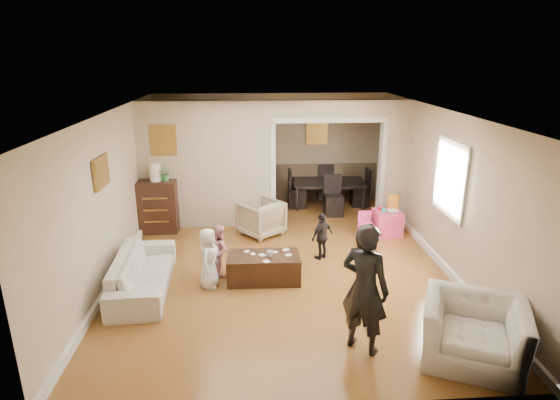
{
  "coord_description": "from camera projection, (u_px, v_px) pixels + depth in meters",
  "views": [
    {
      "loc": [
        -0.5,
        -7.29,
        3.47
      ],
      "look_at": [
        0.0,
        0.2,
        1.05
      ],
      "focal_mm": 29.15,
      "sensor_mm": 36.0,
      "label": 1
    }
  ],
  "objects": [
    {
      "name": "dining_table",
      "position": [
        329.0,
        194.0,
        10.79
      ],
      "size": [
        1.74,
        1.04,
        0.59
      ],
      "primitive_type": "imported",
      "rotation": [
        0.0,
        0.0,
        -0.06
      ],
      "color": "black",
      "rests_on": "ground"
    },
    {
      "name": "coffee_table",
      "position": [
        264.0,
        268.0,
        7.24
      ],
      "size": [
        1.16,
        0.6,
        0.43
      ],
      "primitive_type": "cube",
      "rotation": [
        0.0,
        0.0,
        -0.02
      ],
      "color": "#391E12",
      "rests_on": "ground"
    },
    {
      "name": "play_bowl",
      "position": [
        392.0,
        212.0,
        8.9
      ],
      "size": [
        0.23,
        0.23,
        0.05
      ],
      "primitive_type": "imported",
      "rotation": [
        0.0,
        0.0,
        0.04
      ],
      "color": "silver",
      "rests_on": "play_table"
    },
    {
      "name": "partition_left",
      "position": [
        207.0,
        166.0,
        9.24
      ],
      "size": [
        2.75,
        0.18,
        2.6
      ],
      "primitive_type": "cube",
      "color": "#BDAF8A",
      "rests_on": "ground"
    },
    {
      "name": "sofa",
      "position": [
        143.0,
        272.0,
        6.94
      ],
      "size": [
        0.86,
        2.01,
        0.58
      ],
      "primitive_type": "imported",
      "rotation": [
        0.0,
        0.0,
        1.62
      ],
      "color": "beige",
      "rests_on": "ground"
    },
    {
      "name": "child_toddler",
      "position": [
        322.0,
        236.0,
        7.96
      ],
      "size": [
        0.52,
        0.47,
        0.85
      ],
      "primitive_type": "imported",
      "rotation": [
        0.0,
        0.0,
        -2.47
      ],
      "color": "black",
      "rests_on": "ground"
    },
    {
      "name": "child_kneel_b",
      "position": [
        220.0,
        249.0,
        7.42
      ],
      "size": [
        0.43,
        0.49,
        0.84
      ],
      "primitive_type": "imported",
      "rotation": [
        0.0,
        0.0,
        1.9
      ],
      "color": "pink",
      "rests_on": "ground"
    },
    {
      "name": "coffee_cup",
      "position": [
        270.0,
        254.0,
        7.12
      ],
      "size": [
        0.11,
        0.11,
        0.1
      ],
      "primitive_type": "imported",
      "rotation": [
        0.0,
        0.0,
        -0.02
      ],
      "color": "silver",
      "rests_on": "coffee_table"
    },
    {
      "name": "window_pane",
      "position": [
        451.0,
        178.0,
        7.33
      ],
      "size": [
        0.03,
        0.95,
        1.1
      ],
      "primitive_type": "cube",
      "color": "white",
      "rests_on": "ground"
    },
    {
      "name": "partition_header",
      "position": [
        330.0,
        109.0,
        9.05
      ],
      "size": [
        2.22,
        0.18,
        0.35
      ],
      "primitive_type": "cube",
      "color": "#BDAF8A",
      "rests_on": "partition_right"
    },
    {
      "name": "toy_block",
      "position": [
        380.0,
        208.0,
        9.11
      ],
      "size": [
        0.1,
        0.09,
        0.05
      ],
      "primitive_type": "cube",
      "rotation": [
        0.0,
        0.0,
        0.39
      ],
      "color": "red",
      "rests_on": "play_table"
    },
    {
      "name": "adult_person",
      "position": [
        365.0,
        289.0,
        5.37
      ],
      "size": [
        0.71,
        0.69,
        1.64
      ],
      "primitive_type": "imported",
      "rotation": [
        0.0,
        0.0,
        2.45
      ],
      "color": "black",
      "rests_on": "ground"
    },
    {
      "name": "armchair_back",
      "position": [
        261.0,
        218.0,
        9.06
      ],
      "size": [
        1.06,
        1.06,
        0.7
      ],
      "primitive_type": "imported",
      "rotation": [
        0.0,
        0.0,
        3.83
      ],
      "color": "tan",
      "rests_on": "ground"
    },
    {
      "name": "cyan_cup",
      "position": [
        384.0,
        210.0,
        8.95
      ],
      "size": [
        0.08,
        0.08,
        0.08
      ],
      "primitive_type": "cylinder",
      "color": "#27C3BA",
      "rests_on": "play_table"
    },
    {
      "name": "table_lamp",
      "position": [
        155.0,
        172.0,
        8.94
      ],
      "size": [
        0.22,
        0.22,
        0.36
      ],
      "primitive_type": "cylinder",
      "color": "beige",
      "rests_on": "dresser"
    },
    {
      "name": "cereal_box",
      "position": [
        393.0,
        202.0,
        9.07
      ],
      "size": [
        0.2,
        0.08,
        0.3
      ],
      "primitive_type": "cube",
      "rotation": [
        0.0,
        0.0,
        0.04
      ],
      "color": "yellow",
      "rests_on": "play_table"
    },
    {
      "name": "dresser",
      "position": [
        158.0,
        207.0,
        9.16
      ],
      "size": [
        0.77,
        0.44,
        1.07
      ],
      "primitive_type": "cube",
      "color": "#341A0F",
      "rests_on": "ground"
    },
    {
      "name": "partition_right",
      "position": [
        393.0,
        163.0,
        9.48
      ],
      "size": [
        0.55,
        0.18,
        2.6
      ],
      "primitive_type": "cube",
      "color": "#BDAF8A",
      "rests_on": "ground"
    },
    {
      "name": "framed_art_partition",
      "position": [
        163.0,
        140.0,
        8.92
      ],
      "size": [
        0.45,
        0.03,
        0.55
      ],
      "primitive_type": "cube",
      "color": "brown",
      "rests_on": "partition_left"
    },
    {
      "name": "child_kneel_a",
      "position": [
        209.0,
        258.0,
        6.97
      ],
      "size": [
        0.39,
        0.52,
        0.96
      ],
      "primitive_type": "imported",
      "rotation": [
        0.0,
        0.0,
        1.37
      ],
      "color": "silver",
      "rests_on": "ground"
    },
    {
      "name": "framed_art_alcove",
      "position": [
        317.0,
        132.0,
        10.83
      ],
      "size": [
        0.45,
        0.03,
        0.55
      ],
      "primitive_type": "cube",
      "color": "brown"
    },
    {
      "name": "floor",
      "position": [
        281.0,
        260.0,
        8.01
      ],
      "size": [
        7.0,
        7.0,
        0.0
      ],
      "primitive_type": "plane",
      "color": "#A4672A",
      "rests_on": "ground"
    },
    {
      "name": "craft_papers",
      "position": [
        269.0,
        254.0,
        7.21
      ],
      "size": [
        0.78,
        0.55,
        0.0
      ],
      "color": "white",
      "rests_on": "coffee_table"
    },
    {
      "name": "armchair_front",
      "position": [
        473.0,
        332.0,
        5.31
      ],
      "size": [
        1.44,
        1.37,
        0.74
      ],
      "primitive_type": "imported",
      "rotation": [
        0.0,
        0.0,
        -0.43
      ],
      "color": "beige",
      "rests_on": "ground"
    },
    {
      "name": "framed_art_sofa_wall",
      "position": [
        101.0,
        172.0,
        6.72
      ],
      "size": [
        0.03,
        0.55,
        0.4
      ],
      "primitive_type": "cube",
      "color": "brown"
    },
    {
      "name": "potted_plant",
      "position": [
        165.0,
        174.0,
        8.96
      ],
      "size": [
        0.27,
        0.23,
        0.3
      ],
      "primitive_type": "imported",
      "color": "#387A36",
      "rests_on": "dresser"
    },
    {
      "name": "play_table",
      "position": [
        387.0,
        223.0,
        9.09
      ],
      "size": [
        0.54,
        0.54,
        0.49
      ],
      "primitive_type": "cube",
      "rotation": [
        0.0,
        0.0,
        0.04
      ],
      "color": "#E83D6F",
      "rests_on": "ground"
    }
  ]
}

